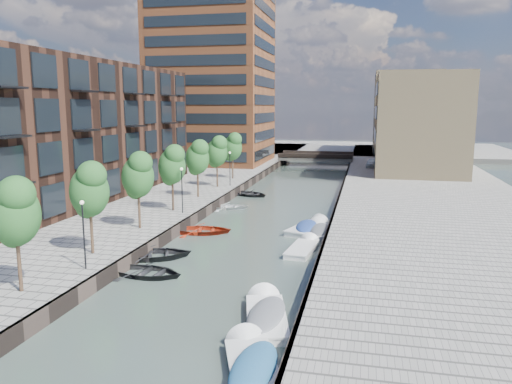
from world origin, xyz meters
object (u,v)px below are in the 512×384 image
(tree_0, at_px, (15,210))
(tree_1, at_px, (89,188))
(tree_6, at_px, (232,146))
(motorboat_1, at_px, (266,315))
(motorboat_2, at_px, (304,249))
(sloop_0, at_px, (155,258))
(sloop_2, at_px, (203,233))
(tree_3, at_px, (172,164))
(sloop_4, at_px, (250,196))
(tree_4, at_px, (197,156))
(sloop_3, at_px, (229,209))
(motorboat_4, at_px, (319,231))
(motorboat_0, at_px, (252,367))
(sloop_1, at_px, (148,276))
(tree_2, at_px, (138,174))
(bridge, at_px, (316,157))
(tree_5, at_px, (217,151))
(car, at_px, (372,163))

(tree_0, bearing_deg, tree_1, 90.00)
(tree_6, xyz_separation_m, motorboat_1, (12.71, -40.42, -5.09))
(tree_1, height_order, motorboat_2, tree_1)
(sloop_0, bearing_deg, sloop_2, -29.97)
(tree_3, bearing_deg, sloop_0, -74.61)
(tree_6, relative_size, sloop_0, 1.15)
(tree_1, bearing_deg, motorboat_2, 28.49)
(tree_3, height_order, sloop_4, tree_3)
(tree_4, bearing_deg, sloop_3, -10.37)
(tree_1, relative_size, tree_3, 1.00)
(tree_1, xyz_separation_m, motorboat_4, (13.71, 12.26, -5.10))
(tree_3, height_order, motorboat_2, tree_3)
(tree_4, bearing_deg, motorboat_0, -67.31)
(sloop_0, xyz_separation_m, sloop_1, (1.08, -3.50, 0.00))
(sloop_0, height_order, sloop_4, sloop_0)
(sloop_2, distance_m, motorboat_4, 9.79)
(tree_3, bearing_deg, tree_4, 90.00)
(tree_2, height_order, tree_6, same)
(sloop_0, bearing_deg, sloop_1, 175.23)
(tree_6, distance_m, motorboat_4, 27.04)
(bridge, relative_size, sloop_3, 3.16)
(tree_6, bearing_deg, sloop_3, -76.39)
(tree_2, xyz_separation_m, tree_4, (0.00, 14.00, 0.00))
(tree_5, xyz_separation_m, sloop_4, (4.00, 0.17, -5.31))
(tree_4, relative_size, sloop_0, 1.15)
(tree_2, bearing_deg, sloop_1, -61.71)
(tree_3, bearing_deg, tree_0, -90.00)
(tree_0, relative_size, tree_3, 1.00)
(tree_0, xyz_separation_m, tree_5, (0.00, 35.00, 0.00))
(motorboat_1, relative_size, car, 1.38)
(motorboat_4, bearing_deg, sloop_2, -167.53)
(sloop_3, bearing_deg, sloop_0, 163.33)
(sloop_0, relative_size, sloop_1, 1.11)
(tree_2, distance_m, car, 48.32)
(tree_2, xyz_separation_m, sloop_2, (4.15, 3.15, -5.31))
(sloop_0, xyz_separation_m, motorboat_0, (10.08, -13.25, 0.22))
(bridge, xyz_separation_m, car, (9.67, -9.38, 0.32))
(sloop_2, height_order, sloop_3, sloop_2)
(bridge, distance_m, tree_5, 34.30)
(tree_5, bearing_deg, motorboat_1, -69.18)
(tree_1, relative_size, car, 1.42)
(sloop_0, xyz_separation_m, motorboat_2, (9.94, 4.34, 0.09))
(sloop_3, bearing_deg, tree_0, 157.39)
(bridge, height_order, tree_4, tree_4)
(sloop_1, xyz_separation_m, car, (14.00, 52.38, 1.71))
(motorboat_1, height_order, motorboat_4, motorboat_1)
(sloop_4, bearing_deg, motorboat_4, -123.91)
(tree_0, height_order, sloop_4, tree_0)
(tree_6, xyz_separation_m, motorboat_0, (13.18, -45.51, -5.09))
(bridge, xyz_separation_m, sloop_0, (-5.40, -58.26, -1.39))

